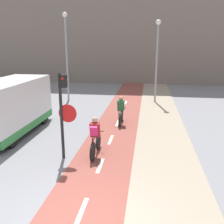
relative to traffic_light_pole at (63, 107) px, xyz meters
name	(u,v)px	position (x,y,z in m)	size (l,w,h in m)	color
bike_lane	(77,224)	(1.41, -3.46, -1.96)	(2.24, 60.00, 0.02)	brown
building_row_background	(136,25)	(1.41, 21.35, 4.26)	(60.00, 5.20, 12.45)	slate
traffic_light_pole	(63,107)	(0.00, 0.00, 0.00)	(0.67, 0.25, 3.19)	black
street_lamp_far	(66,48)	(-3.04, 9.82, 1.95)	(0.36, 0.36, 6.36)	gray
street_lamp_sidewalk	(157,52)	(3.52, 9.99, 1.64)	(0.36, 0.36, 5.80)	gray
cyclist_near	(95,138)	(1.07, 0.37, -1.25)	(0.46, 1.76, 1.55)	black
cyclist_far	(121,112)	(1.60, 4.42, -1.29)	(0.46, 1.71, 1.54)	black
van	(10,108)	(-3.44, 2.32, -0.73)	(2.04, 5.11, 2.53)	silver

